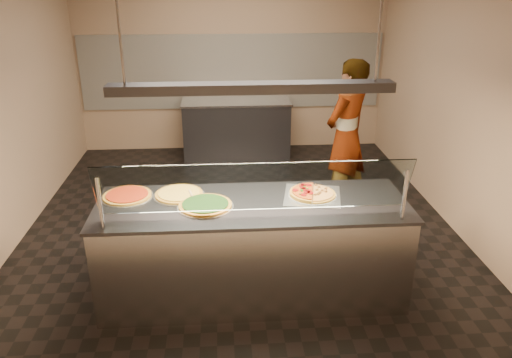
{
  "coord_description": "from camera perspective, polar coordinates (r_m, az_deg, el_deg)",
  "views": [
    {
      "loc": [
        -0.19,
        -5.23,
        2.81
      ],
      "look_at": [
        0.11,
        -0.94,
        1.02
      ],
      "focal_mm": 35.0,
      "sensor_mm": 36.0,
      "label": 1
    }
  ],
  "objects": [
    {
      "name": "serving_counter",
      "position": [
        4.6,
        -0.41,
        -7.98
      ],
      "size": [
        2.75,
        0.94,
        0.93
      ],
      "color": "#B7B7BC",
      "rests_on": "ground"
    },
    {
      "name": "ground",
      "position": [
        5.94,
        -1.74,
        -5.73
      ],
      "size": [
        5.0,
        6.0,
        0.02
      ],
      "primitive_type": "cube",
      "color": "black",
      "rests_on": "ground"
    },
    {
      "name": "wall_front",
      "position": [
        2.58,
        0.72,
        -7.83
      ],
      "size": [
        5.0,
        0.02,
        3.0
      ],
      "primitive_type": "cube",
      "color": "#A18268",
      "rests_on": "ground"
    },
    {
      "name": "lamp_rod_right",
      "position": [
        4.16,
        14.08,
        17.65
      ],
      "size": [
        0.02,
        0.02,
        1.01
      ],
      "primitive_type": "cylinder",
      "color": "#B7B7BC",
      "rests_on": "ceiling"
    },
    {
      "name": "heat_lamp_housing",
      "position": [
        4.06,
        -0.47,
        10.38
      ],
      "size": [
        2.3,
        0.18,
        0.08
      ],
      "primitive_type": "cube",
      "color": "#3B3B40",
      "rests_on": "ceiling"
    },
    {
      "name": "half_pizza_sausage",
      "position": [
        4.57,
        7.68,
        -1.54
      ],
      "size": [
        0.28,
        0.44,
        0.04
      ],
      "color": "#95641E",
      "rests_on": "perforated_tray"
    },
    {
      "name": "pizza_spinach",
      "position": [
        4.34,
        -5.82,
        -2.95
      ],
      "size": [
        0.49,
        0.49,
        0.03
      ],
      "color": "silver",
      "rests_on": "serving_counter"
    },
    {
      "name": "half_pizza_pepperoni",
      "position": [
        4.53,
        5.22,
        -1.54
      ],
      "size": [
        0.28,
        0.44,
        0.05
      ],
      "color": "#95641E",
      "rests_on": "perforated_tray"
    },
    {
      "name": "sneeze_guard",
      "position": [
        3.95,
        -0.12,
        -1.0
      ],
      "size": [
        2.51,
        0.18,
        0.54
      ],
      "color": "#B7B7BC",
      "rests_on": "serving_counter"
    },
    {
      "name": "perforated_tray",
      "position": [
        4.55,
        6.44,
        -1.83
      ],
      "size": [
        0.59,
        0.59,
        0.01
      ],
      "color": "silver",
      "rests_on": "serving_counter"
    },
    {
      "name": "pizza_cheese",
      "position": [
        4.59,
        -8.79,
        -1.66
      ],
      "size": [
        0.46,
        0.46,
        0.03
      ],
      "color": "silver",
      "rests_on": "serving_counter"
    },
    {
      "name": "prep_table",
      "position": [
        8.13,
        -2.25,
        5.82
      ],
      "size": [
        1.72,
        0.74,
        0.93
      ],
      "color": "#3B3B40",
      "rests_on": "ground"
    },
    {
      "name": "pizza_tomato",
      "position": [
        4.65,
        -14.5,
        -1.79
      ],
      "size": [
        0.46,
        0.46,
        0.03
      ],
      "color": "silver",
      "rests_on": "serving_counter"
    },
    {
      "name": "lamp_rod_left",
      "position": [
        4.04,
        -15.49,
        17.38
      ],
      "size": [
        0.02,
        0.02,
        1.01
      ],
      "primitive_type": "cylinder",
      "color": "#B7B7BC",
      "rests_on": "ceiling"
    },
    {
      "name": "wall_right",
      "position": [
        6.03,
        22.94,
        8.28
      ],
      "size": [
        0.02,
        6.0,
        3.0
      ],
      "primitive_type": "cube",
      "color": "#A18268",
      "rests_on": "ground"
    },
    {
      "name": "wall_back",
      "position": [
        8.34,
        -2.76,
        13.54
      ],
      "size": [
        5.0,
        0.02,
        3.0
      ],
      "primitive_type": "cube",
      "color": "#A18268",
      "rests_on": "ground"
    },
    {
      "name": "tile_band",
      "position": [
        8.35,
        -2.73,
        12.15
      ],
      "size": [
        4.9,
        0.02,
        1.2
      ],
      "primitive_type": "cube",
      "color": "silver",
      "rests_on": "wall_back"
    },
    {
      "name": "pizza_spatula",
      "position": [
        4.51,
        -6.9,
        -1.8
      ],
      "size": [
        0.21,
        0.23,
        0.02
      ],
      "color": "#B7B7BC",
      "rests_on": "pizza_spinach"
    },
    {
      "name": "worker",
      "position": [
        6.24,
        10.28,
        4.83
      ],
      "size": [
        0.81,
        0.8,
        1.89
      ],
      "primitive_type": "imported",
      "rotation": [
        0.0,
        0.0,
        3.88
      ],
      "color": "#26242E",
      "rests_on": "ground"
    }
  ]
}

